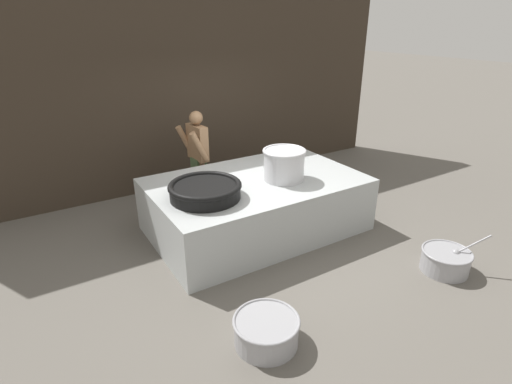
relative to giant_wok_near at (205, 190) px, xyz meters
The scene contains 8 objects.
ground_plane 1.36m from the giant_wok_near, 13.29° to the left, with size 60.00×60.00×0.00m, color #666059.
back_wall 3.02m from the giant_wok_near, 70.80° to the left, with size 8.94×0.24×3.92m, color #382D23.
hearth_platform 1.10m from the giant_wok_near, 13.29° to the left, with size 3.15×1.99×0.84m.
giant_wok_near is the anchor object (origin of this frame).
stock_pot 1.30m from the giant_wok_near, ahead, with size 0.65×0.65×0.47m.
cook 1.73m from the giant_wok_near, 69.41° to the left, with size 0.41×0.62×1.66m.
prep_bowl_vegetables 3.30m from the giant_wok_near, 40.18° to the right, with size 0.74×0.63×0.56m.
prep_bowl_meat 2.09m from the giant_wok_near, 97.57° to the right, with size 0.69×0.69×0.30m.
Camera 1 is at (-2.93, -4.76, 3.07)m, focal length 28.00 mm.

